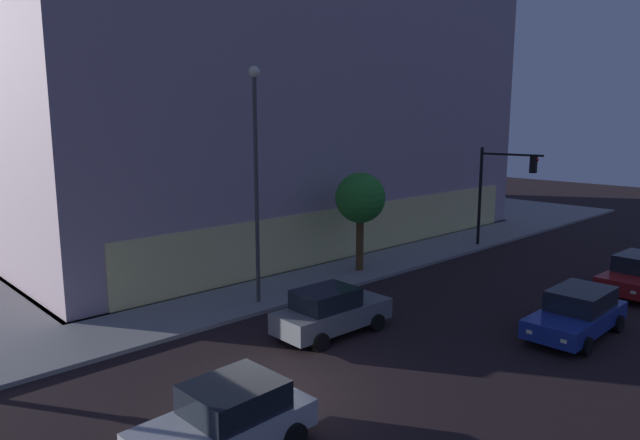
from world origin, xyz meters
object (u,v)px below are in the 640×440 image
street_lamp_sidewalk (256,161)px  car_red (639,274)px  car_blue (577,312)px  traffic_light_far_corner (500,181)px  car_grey (331,311)px  sidewalk_tree (360,199)px  car_silver (227,419)px  modern_building (204,90)px

street_lamp_sidewalk → car_red: size_ratio=2.06×
street_lamp_sidewalk → car_blue: 12.88m
car_blue → street_lamp_sidewalk: bearing=120.9°
traffic_light_far_corner → car_grey: (-16.21, -2.85, -3.13)m
sidewalk_tree → car_blue: 11.11m
car_silver → car_grey: car_grey is taller
sidewalk_tree → car_silver: sidewalk_tree is taller
car_silver → modern_building: bearing=58.4°
street_lamp_sidewalk → sidewalk_tree: bearing=4.7°
street_lamp_sidewalk → car_grey: size_ratio=2.11×
sidewalk_tree → car_red: (6.32, -10.53, -2.82)m
street_lamp_sidewalk → car_blue: street_lamp_sidewalk is taller
car_grey → modern_building: bearing=67.6°
traffic_light_far_corner → car_red: size_ratio=1.27×
sidewalk_tree → car_red: size_ratio=1.07×
sidewalk_tree → car_grey: (-6.70, -4.83, -2.82)m
car_red → car_silver: bearing=173.7°
traffic_light_far_corner → street_lamp_sidewalk: (-16.10, 1.43, 1.87)m
traffic_light_far_corner → modern_building: bearing=109.8°
modern_building → street_lamp_sidewalk: modern_building is taller
modern_building → car_silver: modern_building is taller
car_grey → car_blue: bearing=-43.6°
traffic_light_far_corner → car_silver: 23.99m
traffic_light_far_corner → car_blue: size_ratio=1.21×
traffic_light_far_corner → sidewalk_tree: bearing=168.3°
traffic_light_far_corner → sidewalk_tree: 9.71m
car_silver → sidewalk_tree: bearing=31.9°
car_silver → car_blue: bearing=-10.4°
street_lamp_sidewalk → car_red: bearing=-37.7°
sidewalk_tree → car_silver: (-13.40, -8.35, -2.85)m
traffic_light_far_corner → car_silver: (-22.91, -6.37, -3.16)m
car_blue → sidewalk_tree: bearing=87.3°
modern_building → sidewalk_tree: (-2.51, -17.51, -5.86)m
sidewalk_tree → car_silver: 16.04m
car_blue → car_red: car_red is taller
car_silver → traffic_light_far_corner: bearing=15.5°
modern_building → car_red: bearing=-82.3°
car_red → car_blue: bearing=-178.4°
traffic_light_far_corner → street_lamp_sidewalk: street_lamp_sidewalk is taller
car_grey → street_lamp_sidewalk: bearing=88.5°
car_grey → car_red: car_grey is taller
traffic_light_far_corner → sidewalk_tree: traffic_light_far_corner is taller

